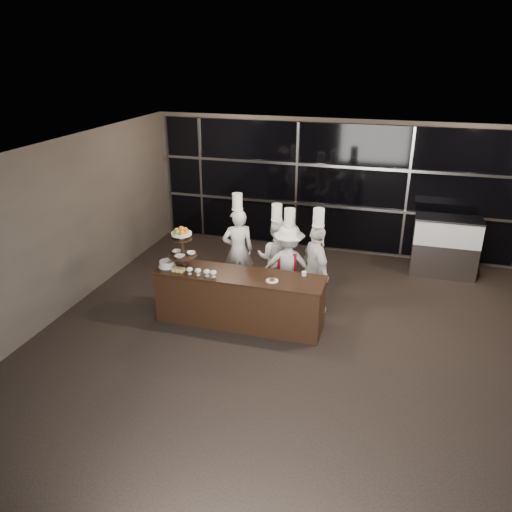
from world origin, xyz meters
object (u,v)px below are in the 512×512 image
(chef_a, at_px, (238,249))
(display_stand, at_px, (182,245))
(display_case, at_px, (446,244))
(chef_d, at_px, (316,268))
(layer_cake, at_px, (167,264))
(buffet_counter, at_px, (240,299))
(chef_b, at_px, (276,257))
(chef_c, at_px, (288,264))

(chef_a, bearing_deg, display_stand, -116.09)
(display_case, xyz_separation_m, chef_d, (-2.28, -2.26, 0.14))
(layer_cake, relative_size, chef_a, 0.15)
(buffet_counter, relative_size, display_case, 2.18)
(layer_cake, relative_size, chef_b, 0.17)
(layer_cake, height_order, chef_a, chef_a)
(chef_b, bearing_deg, display_case, 30.34)
(buffet_counter, height_order, display_case, display_case)
(chef_b, bearing_deg, chef_c, -43.24)
(chef_c, height_order, chef_d, chef_d)
(layer_cake, bearing_deg, chef_a, 55.33)
(buffet_counter, distance_m, display_case, 4.59)
(buffet_counter, bearing_deg, display_case, 41.72)
(display_case, relative_size, chef_a, 0.67)
(buffet_counter, bearing_deg, chef_d, 34.82)
(chef_c, xyz_separation_m, chef_d, (0.53, -0.16, 0.05))
(display_case, height_order, chef_b, chef_b)
(display_case, relative_size, chef_d, 0.68)
(chef_c, bearing_deg, buffet_counter, -123.01)
(chef_c, distance_m, chef_d, 0.55)
(buffet_counter, relative_size, chef_c, 1.56)
(buffet_counter, height_order, chef_d, chef_d)
(display_stand, xyz_separation_m, display_case, (4.43, 3.05, -0.65))
(buffet_counter, distance_m, chef_b, 1.31)
(chef_d, bearing_deg, chef_c, 163.43)
(chef_a, relative_size, chef_b, 1.08)
(display_case, distance_m, chef_c, 3.51)
(buffet_counter, height_order, layer_cake, layer_cake)
(layer_cake, bearing_deg, display_case, 33.43)
(chef_b, bearing_deg, buffet_counter, -104.50)
(buffet_counter, distance_m, display_stand, 1.33)
(display_stand, distance_m, chef_b, 1.90)
(chef_b, bearing_deg, chef_d, -27.97)
(layer_cake, distance_m, chef_d, 2.57)
(display_case, xyz_separation_m, chef_c, (-2.81, -2.10, 0.08))
(layer_cake, height_order, chef_b, chef_b)
(buffet_counter, relative_size, layer_cake, 9.47)
(layer_cake, relative_size, chef_d, 0.16)
(buffet_counter, distance_m, chef_c, 1.18)
(buffet_counter, distance_m, chef_a, 1.32)
(display_stand, height_order, chef_b, chef_b)
(display_stand, bearing_deg, chef_b, 43.12)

